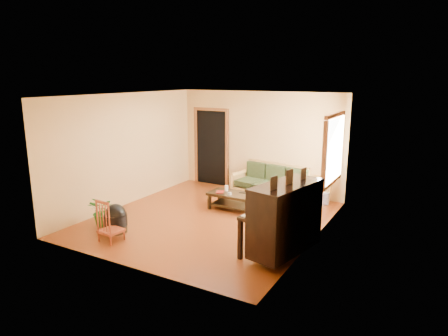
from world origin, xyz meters
The scene contains 16 objects.
floor centered at (0.00, 0.00, 0.00)m, with size 5.00×5.00×0.00m, color #5F250C.
doorway centered at (-1.45, 2.48, 1.02)m, with size 1.08×0.16×2.05m, color black.
window centered at (2.21, 1.30, 1.50)m, with size 0.12×1.36×1.46m, color white.
sofa centered at (0.53, 2.01, 0.42)m, with size 1.97×0.83×0.84m, color #AA7D3E.
coffee_table centered at (0.13, 0.78, 0.19)m, with size 1.07×0.58×0.39m, color black.
armchair centered at (1.72, 0.28, 0.37)m, with size 0.71×0.74×0.74m, color #AA7D3E.
piano centered at (2.02, -0.88, 0.63)m, with size 0.84×1.42×1.26m, color black.
footstool centered at (-1.21, -1.52, 0.21)m, with size 0.44×0.44×0.42m, color black.
red_chair centered at (-0.98, -1.87, 0.40)m, with size 0.37×0.41×0.80m, color maroon.
leaning_frame centered at (1.72, 2.33, 0.33)m, with size 0.49×0.11×0.66m, color gold.
ceramic_crock centered at (1.84, 2.20, 0.14)m, with size 0.22×0.22×0.28m, color #34439C.
potted_plant centered at (-1.65, -1.39, 0.31)m, with size 0.56×0.49×0.63m, color #1E5C1A.
book centered at (-0.21, 0.65, 0.40)m, with size 0.16×0.22×0.02m, color maroon.
candle centered at (-0.08, 0.87, 0.45)m, with size 0.08×0.08×0.13m, color white.
glass_jar centered at (0.14, 0.64, 0.42)m, with size 0.08×0.08×0.05m, color silver.
remote centered at (0.33, 0.88, 0.40)m, with size 0.15×0.04×0.02m, color black.
Camera 1 is at (4.21, -6.85, 2.97)m, focal length 32.00 mm.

